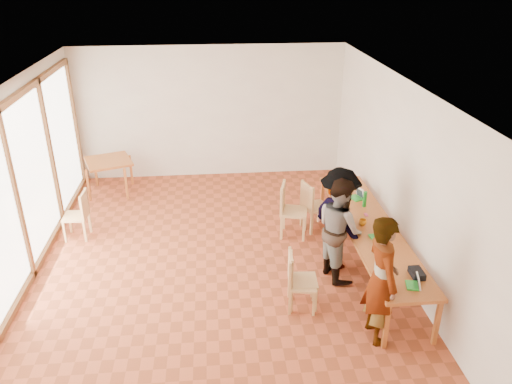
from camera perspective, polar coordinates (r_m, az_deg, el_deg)
The scene contains 24 objects.
ground at distance 8.41m, azimuth -4.57°, elevation -8.55°, with size 8.00×8.00×0.00m, color #AB4B29.
wall_back at distance 11.45m, azimuth -5.24°, elevation 9.00°, with size 6.00×0.10×3.00m, color silver.
wall_right at distance 8.25m, azimuth 16.38°, elevation 1.57°, with size 0.10×8.00×3.00m, color silver.
window_wall at distance 8.24m, azimuth -25.98°, elevation -0.05°, with size 0.10×8.00×3.00m, color white.
ceiling at distance 7.20m, azimuth -5.40°, elevation 11.91°, with size 6.00×8.00×0.04m, color white.
communal_table at distance 8.29m, azimuth 12.86°, elevation -4.02°, with size 0.80×4.00×0.75m.
side_table at distance 11.17m, azimuth -16.49°, elevation 3.12°, with size 0.90×0.90×0.75m.
chair_near at distance 7.29m, azimuth 4.66°, elevation -9.31°, with size 0.43×0.43×0.47m.
chair_mid at distance 7.25m, azimuth 4.63°, elevation -9.65°, with size 0.47×0.47×0.46m.
chair_far at distance 9.05m, azimuth 3.70°, elevation -1.42°, with size 0.57×0.57×0.54m.
chair_empty at distance 9.28m, azimuth 6.36°, elevation -1.07°, with size 0.56×0.56×0.51m.
chair_spare at distance 9.51m, azimuth -19.47°, elevation -1.97°, with size 0.44×0.44×0.48m.
person_near at distance 6.71m, azimuth 14.12°, elevation -9.68°, with size 0.66×0.43×1.81m, color gray.
person_mid at distance 7.90m, azimuth 9.53°, elevation -4.13°, with size 0.82×0.64×1.68m, color gray.
person_far at distance 8.11m, azimuth 9.39°, elevation -3.07°, with size 1.12×0.64×1.73m, color gray.
laptop_near at distance 6.95m, azimuth 17.73°, elevation -9.91°, with size 0.22×0.24×0.18m.
laptop_mid at distance 7.89m, azimuth 13.99°, elevation -4.83°, with size 0.25×0.28×0.21m.
laptop_far at distance 9.12m, azimuth 11.57°, elevation -0.38°, with size 0.28×0.29×0.20m.
yellow_mug at distance 8.23m, azimuth 12.10°, elevation -3.39°, with size 0.12×0.12×0.10m, color orange.
green_bottle at distance 8.81m, azimuth 12.33°, elevation -0.80°, with size 0.07×0.07×0.28m, color #15741D.
clear_glass at distance 7.93m, azimuth 13.65°, elevation -4.76°, with size 0.07×0.07×0.09m, color silver.
condiment_cup at distance 9.39m, azimuth 8.61°, elevation 0.46°, with size 0.08×0.08×0.06m, color white.
pink_phone at distance 8.57m, azimuth 12.47°, elevation -2.54°, with size 0.05×0.10×0.01m, color #C33A64.
black_pouch at distance 7.16m, azimuth 17.90°, elevation -8.83°, with size 0.16×0.26×0.09m, color black.
Camera 1 is at (0.01, -7.02, 4.64)m, focal length 35.00 mm.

